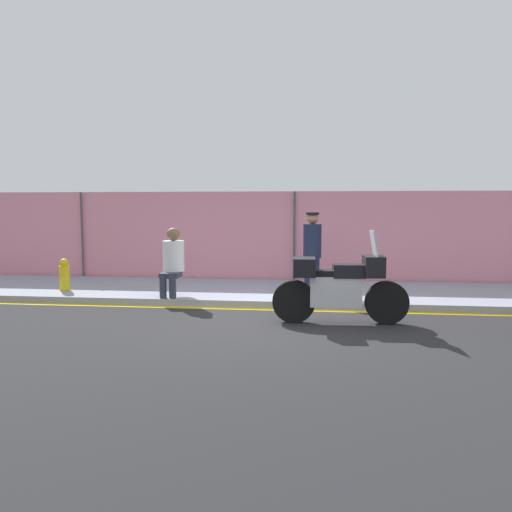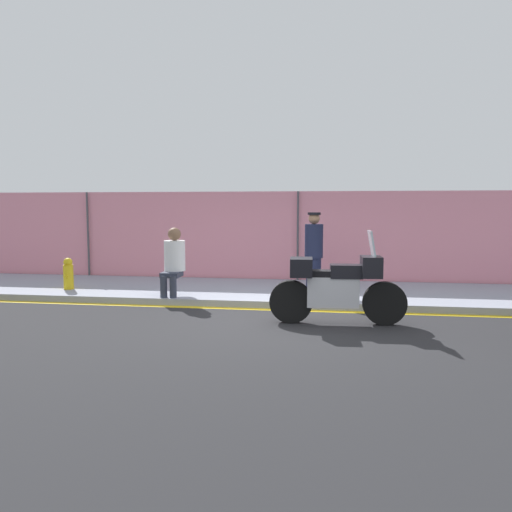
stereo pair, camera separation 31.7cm
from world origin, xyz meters
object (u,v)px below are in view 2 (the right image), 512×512
object	(u,v)px
person_seated_on_curb	(174,258)
fire_hydrant	(68,274)
officer_standing	(314,251)
motorcycle	(336,286)

from	to	relation	value
person_seated_on_curb	fire_hydrant	size ratio (longest dim) A/B	2.00
officer_standing	fire_hydrant	size ratio (longest dim) A/B	2.44
motorcycle	officer_standing	size ratio (longest dim) A/B	1.34
fire_hydrant	person_seated_on_curb	bearing A→B (deg)	-7.06
motorcycle	fire_hydrant	bearing A→B (deg)	159.35
person_seated_on_curb	fire_hydrant	world-z (taller)	person_seated_on_curb
person_seated_on_curb	fire_hydrant	distance (m)	2.55
officer_standing	fire_hydrant	xyz separation A→B (m)	(-5.30, -0.58, -0.52)
motorcycle	officer_standing	world-z (taller)	officer_standing
officer_standing	person_seated_on_curb	size ratio (longest dim) A/B	1.22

